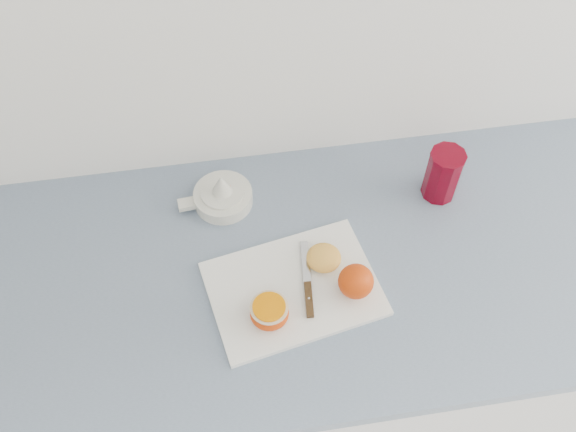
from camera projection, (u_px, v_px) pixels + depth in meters
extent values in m
cube|color=white|center=(344.00, 351.00, 1.66)|extent=(2.33, 0.60, 0.86)
cube|color=#7A8EA6|center=(360.00, 261.00, 1.30)|extent=(2.39, 0.64, 0.03)
cube|color=white|center=(293.00, 289.00, 1.24)|extent=(0.36, 0.28, 0.01)
sphere|color=#E44900|center=(356.00, 281.00, 1.20)|extent=(0.07, 0.07, 0.07)
ellipsoid|color=#E44900|center=(269.00, 313.00, 1.18)|extent=(0.07, 0.07, 0.04)
cylinder|color=beige|center=(269.00, 307.00, 1.16)|extent=(0.07, 0.07, 0.00)
cylinder|color=orange|center=(269.00, 307.00, 1.16)|extent=(0.06, 0.06, 0.00)
ellipsoid|color=gold|center=(324.00, 258.00, 1.25)|extent=(0.07, 0.07, 0.03)
cylinder|color=gold|center=(324.00, 255.00, 1.25)|extent=(0.05, 0.05, 0.00)
cube|color=#4A371C|center=(309.00, 300.00, 1.21)|extent=(0.02, 0.07, 0.01)
cube|color=#B7B7BC|center=(306.00, 261.00, 1.26)|extent=(0.02, 0.10, 0.00)
cylinder|color=#B7B7BC|center=(309.00, 300.00, 1.21)|extent=(0.00, 0.00, 0.01)
cylinder|color=white|center=(223.00, 197.00, 1.35)|extent=(0.12, 0.12, 0.03)
cylinder|color=white|center=(222.00, 192.00, 1.34)|extent=(0.09, 0.09, 0.01)
cone|color=white|center=(221.00, 184.00, 1.32)|extent=(0.04, 0.04, 0.05)
cube|color=white|center=(188.00, 204.00, 1.34)|extent=(0.04, 0.03, 0.01)
ellipsoid|color=orange|center=(228.00, 192.00, 1.33)|extent=(0.01, 0.01, 0.00)
ellipsoid|color=orange|center=(216.00, 188.00, 1.34)|extent=(0.01, 0.01, 0.00)
ellipsoid|color=orange|center=(222.00, 195.00, 1.33)|extent=(0.01, 0.01, 0.00)
ellipsoid|color=orange|center=(229.00, 187.00, 1.34)|extent=(0.01, 0.01, 0.00)
cylinder|color=#6C0112|center=(443.00, 175.00, 1.33)|extent=(0.07, 0.07, 0.12)
cylinder|color=orange|center=(439.00, 188.00, 1.37)|extent=(0.06, 0.06, 0.02)
cylinder|color=#6C0112|center=(449.00, 155.00, 1.28)|extent=(0.08, 0.08, 0.00)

